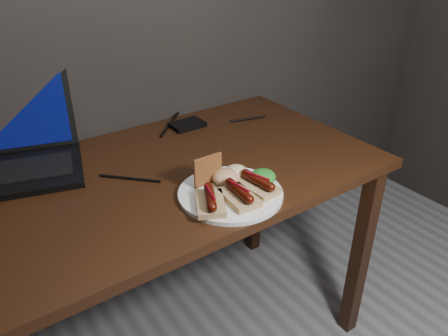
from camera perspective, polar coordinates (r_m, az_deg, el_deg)
The scene contains 12 objects.
desk at distance 1.31m, azimuth -9.79°, elevation -4.60°, with size 1.40×0.70×0.75m.
laptop at distance 1.42m, azimuth -25.61°, elevation 2.06°, with size 0.44×0.43×0.25m.
hard_drive at distance 1.57m, azimuth -4.82°, elevation 5.67°, with size 0.12×0.08×0.02m, color black.
desk_cables at distance 1.39m, azimuth -11.15°, elevation 1.73°, with size 1.01×0.42×0.01m.
plate at distance 1.16m, azimuth 0.85°, elevation -3.36°, with size 0.28×0.28×0.01m, color white.
bread_sausage_left at distance 1.09m, azimuth -1.81°, elevation -4.27°, with size 0.12×0.13×0.04m.
bread_sausage_center at distance 1.11m, azimuth 1.98°, elevation -3.48°, with size 0.08×0.12×0.04m.
bread_sausage_right at distance 1.16m, azimuth 4.39°, elevation -2.08°, with size 0.08×0.12×0.04m.
crispbread at distance 1.17m, azimuth -2.11°, elevation -0.30°, with size 0.09×0.01×0.09m, color #9B582A.
salad_greens at distance 1.19m, azimuth 5.11°, elevation -1.13°, with size 0.07×0.07×0.04m, color #125E1A.
salsa_mound at distance 1.18m, azimuth 0.15°, elevation -1.15°, with size 0.07×0.07×0.04m, color #A72F10.
coleslaw_mound at distance 1.21m, azimuth 1.60°, elevation -0.50°, with size 0.06×0.06×0.04m, color silver.
Camera 1 is at (-0.43, 0.37, 1.38)m, focal length 35.00 mm.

